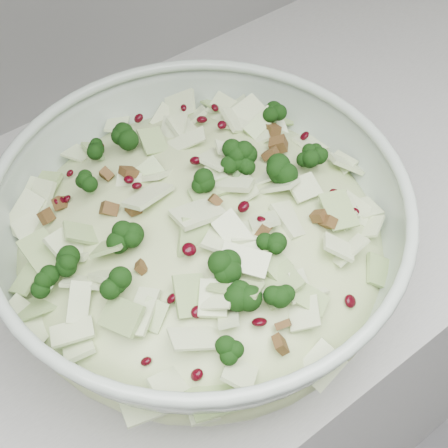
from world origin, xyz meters
The scene contains 2 objects.
mixing_bowl centered at (0.64, 1.60, 0.99)m, with size 0.54×0.54×0.16m.
salad centered at (0.64, 1.60, 1.01)m, with size 0.51×0.51×0.16m.
Camera 1 is at (0.43, 1.29, 1.51)m, focal length 50.00 mm.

